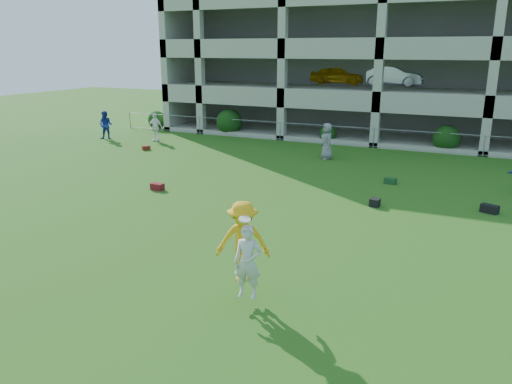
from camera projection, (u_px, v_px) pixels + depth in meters
The scene contains 13 objects.
ground at pixel (216, 272), 13.16m from camera, with size 100.00×100.00×0.00m, color #235114.
bystander_a at pixel (106, 125), 32.32m from camera, with size 0.89×0.69×1.82m, color #213198.
bystander_b at pixel (155, 127), 31.56m from camera, with size 1.05×0.44×1.79m, color white.
bystander_c at pixel (327, 141), 26.50m from camera, with size 0.94×0.61×1.92m, color gray.
bag_red_a at pixel (157, 187), 20.81m from camera, with size 0.55×0.30×0.28m, color #510E18.
crate_d at pixel (375, 203), 18.63m from camera, with size 0.35×0.35×0.30m, color black.
bag_black_e at pixel (490, 209), 17.90m from camera, with size 0.60×0.30×0.30m, color black.
bag_red_f at pixel (146, 148), 29.06m from camera, with size 0.45×0.28×0.24m, color #55190E.
bag_green_g at pixel (390, 181), 21.77m from camera, with size 0.50×0.30×0.25m, color #163D19.
frisbee_contest at pixel (244, 246), 11.36m from camera, with size 1.42×1.21×2.10m.
parking_garage at pixel (405, 44), 35.62m from camera, with size 30.00×14.00×12.00m.
fence at pixel (374, 138), 29.54m from camera, with size 36.06×0.06×1.20m.
shrub_row at pixel (459, 126), 28.03m from camera, with size 34.38×2.52×3.50m.
Camera 1 is at (6.06, -10.48, 5.68)m, focal length 35.00 mm.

